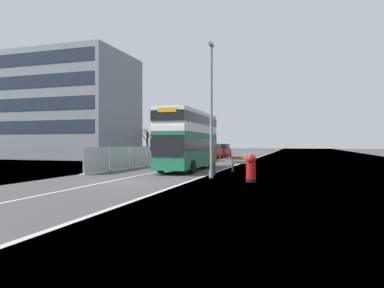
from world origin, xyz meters
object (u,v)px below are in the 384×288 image
at_px(red_pillar_postbox, 251,167).
at_px(car_oncoming_near, 202,153).
at_px(double_decker_bus, 189,139).
at_px(lamppost_foreground, 211,114).
at_px(car_receding_far, 223,151).
at_px(roadworks_barrier, 243,162).
at_px(pedestrian_at_kerb, 213,163).
at_px(car_receding_mid, 214,152).

xyz_separation_m(red_pillar_postbox, car_oncoming_near, (-9.07, 21.91, 0.19)).
height_order(double_decker_bus, lamppost_foreground, lamppost_foreground).
relative_size(car_oncoming_near, car_receding_far, 0.90).
bearing_deg(roadworks_barrier, red_pillar_postbox, -77.12).
height_order(double_decker_bus, pedestrian_at_kerb, double_decker_bus).
height_order(car_oncoming_near, pedestrian_at_kerb, car_oncoming_near).
distance_m(double_decker_bus, car_receding_far, 29.09).
relative_size(red_pillar_postbox, roadworks_barrier, 0.87).
xyz_separation_m(car_receding_mid, car_receding_far, (-0.10, 6.90, -0.03)).
bearing_deg(car_receding_mid, car_oncoming_near, -88.24).
bearing_deg(double_decker_bus, car_receding_far, 96.44).
bearing_deg(car_oncoming_near, lamppost_foreground, -72.75).
xyz_separation_m(roadworks_barrier, pedestrian_at_kerb, (-1.51, -3.44, 0.14)).
distance_m(lamppost_foreground, car_receding_mid, 28.63).
relative_size(double_decker_bus, lamppost_foreground, 1.22).
height_order(roadworks_barrier, car_receding_mid, car_receding_mid).
distance_m(lamppost_foreground, car_receding_far, 35.37).
xyz_separation_m(car_receding_mid, pedestrian_at_kerb, (6.25, -25.99, -0.15)).
bearing_deg(car_oncoming_near, red_pillar_postbox, -67.50).
bearing_deg(red_pillar_postbox, roadworks_barrier, 102.88).
xyz_separation_m(roadworks_barrier, car_oncoming_near, (-7.53, 15.15, 0.32)).
distance_m(red_pillar_postbox, car_receding_mid, 30.75).
relative_size(lamppost_foreground, roadworks_barrier, 4.69).
relative_size(car_oncoming_near, car_receding_mid, 0.99).
bearing_deg(roadworks_barrier, lamppost_foreground, -103.37).
distance_m(red_pillar_postbox, roadworks_barrier, 6.93).
distance_m(double_decker_bus, pedestrian_at_kerb, 5.35).
xyz_separation_m(double_decker_bus, roadworks_barrier, (4.60, -0.59, -1.83)).
bearing_deg(roadworks_barrier, pedestrian_at_kerb, -113.69).
height_order(red_pillar_postbox, car_receding_far, car_receding_far).
bearing_deg(double_decker_bus, pedestrian_at_kerb, -52.47).
distance_m(double_decker_bus, lamppost_foreground, 6.83).
xyz_separation_m(double_decker_bus, car_receding_mid, (-3.15, 21.97, -1.55)).
bearing_deg(car_oncoming_near, roadworks_barrier, -63.58).
height_order(car_oncoming_near, car_receding_mid, car_oncoming_near).
distance_m(car_receding_mid, car_receding_far, 6.90).
bearing_deg(double_decker_bus, lamppost_foreground, -59.49).
height_order(lamppost_foreground, car_receding_far, lamppost_foreground).
height_order(car_receding_mid, car_receding_far, car_receding_mid).
bearing_deg(double_decker_bus, red_pillar_postbox, -50.07).
bearing_deg(pedestrian_at_kerb, red_pillar_postbox, -47.36).
height_order(red_pillar_postbox, pedestrian_at_kerb, pedestrian_at_kerb).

